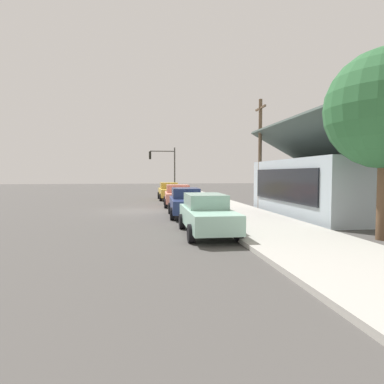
# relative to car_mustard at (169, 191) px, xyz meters

# --- Properties ---
(ground_plane) EXTENTS (120.00, 120.00, 0.00)m
(ground_plane) POSITION_rel_car_mustard_xyz_m (9.19, -2.62, -0.81)
(ground_plane) COLOR #4C4947
(sidewalk_curb) EXTENTS (60.00, 4.20, 0.16)m
(sidewalk_curb) POSITION_rel_car_mustard_xyz_m (9.19, 2.98, -0.73)
(sidewalk_curb) COLOR #B2AFA8
(sidewalk_curb) RESTS_ON ground
(car_mustard) EXTENTS (4.74, 1.97, 1.59)m
(car_mustard) POSITION_rel_car_mustard_xyz_m (0.00, 0.00, 0.00)
(car_mustard) COLOR gold
(car_mustard) RESTS_ON ground
(car_coral) EXTENTS (4.43, 2.25, 1.59)m
(car_coral) POSITION_rel_car_mustard_xyz_m (6.31, 0.17, -0.00)
(car_coral) COLOR #EA8C75
(car_coral) RESTS_ON ground
(car_navy) EXTENTS (4.63, 2.08, 1.59)m
(car_navy) POSITION_rel_car_mustard_xyz_m (12.29, -0.00, -0.00)
(car_navy) COLOR navy
(car_navy) RESTS_ON ground
(car_seafoam) EXTENTS (4.82, 1.96, 1.59)m
(car_seafoam) POSITION_rel_car_mustard_xyz_m (17.98, 0.09, -0.00)
(car_seafoam) COLOR #9ED1BC
(car_seafoam) RESTS_ON ground
(storefront_building) EXTENTS (10.55, 8.11, 5.44)m
(storefront_building) POSITION_rel_car_mustard_xyz_m (13.00, 9.36, 0.96)
(storefront_building) COLOR #ADBCC6
(storefront_building) RESTS_ON ground
(traffic_light_main) EXTENTS (0.37, 2.79, 5.20)m
(traffic_light_main) POSITION_rel_car_mustard_xyz_m (-4.50, -0.08, 2.68)
(traffic_light_main) COLOR #383833
(traffic_light_main) RESTS_ON ground
(utility_pole_wooden) EXTENTS (1.80, 0.24, 7.50)m
(utility_pole_wooden) POSITION_rel_car_mustard_xyz_m (8.94, 5.58, 3.11)
(utility_pole_wooden) COLOR brown
(utility_pole_wooden) RESTS_ON ground
(fire_hydrant_red) EXTENTS (0.22, 0.22, 0.71)m
(fire_hydrant_red) POSITION_rel_car_mustard_xyz_m (13.09, 1.58, -0.32)
(fire_hydrant_red) COLOR red
(fire_hydrant_red) RESTS_ON sidewalk_curb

